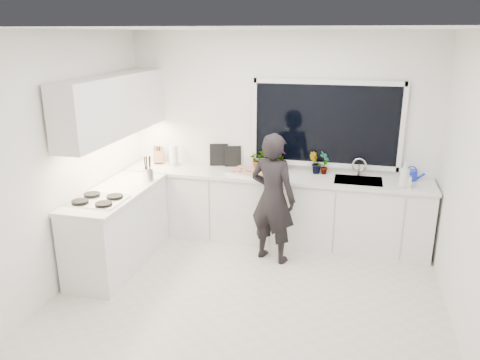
# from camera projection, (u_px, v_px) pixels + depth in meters

# --- Properties ---
(floor) EXTENTS (4.00, 3.50, 0.02)m
(floor) POSITION_uv_depth(u_px,v_px,m) (249.00, 296.00, 4.96)
(floor) COLOR beige
(floor) RESTS_ON ground
(wall_back) EXTENTS (4.00, 0.02, 2.70)m
(wall_back) POSITION_uv_depth(u_px,v_px,m) (279.00, 137.00, 6.18)
(wall_back) COLOR white
(wall_back) RESTS_ON ground
(wall_left) EXTENTS (0.02, 3.50, 2.70)m
(wall_left) POSITION_uv_depth(u_px,v_px,m) (67.00, 161.00, 5.02)
(wall_left) COLOR white
(wall_left) RESTS_ON ground
(wall_right) EXTENTS (0.02, 3.50, 2.70)m
(wall_right) POSITION_uv_depth(u_px,v_px,m) (473.00, 190.00, 4.09)
(wall_right) COLOR white
(wall_right) RESTS_ON ground
(ceiling) EXTENTS (4.00, 3.50, 0.02)m
(ceiling) POSITION_uv_depth(u_px,v_px,m) (251.00, 27.00, 4.14)
(ceiling) COLOR white
(ceiling) RESTS_ON wall_back
(window) EXTENTS (1.80, 0.02, 1.00)m
(window) POSITION_uv_depth(u_px,v_px,m) (326.00, 124.00, 5.95)
(window) COLOR black
(window) RESTS_ON wall_back
(base_cabinets_back) EXTENTS (3.92, 0.58, 0.88)m
(base_cabinets_back) POSITION_uv_depth(u_px,v_px,m) (274.00, 209.00, 6.17)
(base_cabinets_back) COLOR white
(base_cabinets_back) RESTS_ON floor
(base_cabinets_left) EXTENTS (0.58, 1.60, 0.88)m
(base_cabinets_left) POSITION_uv_depth(u_px,v_px,m) (119.00, 229.00, 5.54)
(base_cabinets_left) COLOR white
(base_cabinets_left) RESTS_ON floor
(countertop_back) EXTENTS (3.94, 0.62, 0.04)m
(countertop_back) POSITION_uv_depth(u_px,v_px,m) (274.00, 176.00, 6.02)
(countertop_back) COLOR silver
(countertop_back) RESTS_ON base_cabinets_back
(countertop_left) EXTENTS (0.62, 1.60, 0.04)m
(countertop_left) POSITION_uv_depth(u_px,v_px,m) (115.00, 193.00, 5.40)
(countertop_left) COLOR silver
(countertop_left) RESTS_ON base_cabinets_left
(upper_cabinets) EXTENTS (0.34, 2.10, 0.70)m
(upper_cabinets) POSITION_uv_depth(u_px,v_px,m) (114.00, 106.00, 5.46)
(upper_cabinets) COLOR white
(upper_cabinets) RESTS_ON wall_left
(sink) EXTENTS (0.58, 0.42, 0.14)m
(sink) POSITION_uv_depth(u_px,v_px,m) (358.00, 184.00, 5.80)
(sink) COLOR silver
(sink) RESTS_ON countertop_back
(faucet) EXTENTS (0.03, 0.03, 0.22)m
(faucet) POSITION_uv_depth(u_px,v_px,m) (359.00, 167.00, 5.93)
(faucet) COLOR silver
(faucet) RESTS_ON countertop_back
(stovetop) EXTENTS (0.56, 0.48, 0.03)m
(stovetop) POSITION_uv_depth(u_px,v_px,m) (98.00, 200.00, 5.07)
(stovetop) COLOR black
(stovetop) RESTS_ON countertop_left
(person) EXTENTS (0.67, 0.54, 1.58)m
(person) POSITION_uv_depth(u_px,v_px,m) (273.00, 198.00, 5.54)
(person) COLOR black
(person) RESTS_ON floor
(pizza_tray) EXTENTS (0.59, 0.50, 0.03)m
(pizza_tray) POSITION_uv_depth(u_px,v_px,m) (249.00, 172.00, 6.07)
(pizza_tray) COLOR silver
(pizza_tray) RESTS_ON countertop_back
(pizza) EXTENTS (0.54, 0.45, 0.01)m
(pizza) POSITION_uv_depth(u_px,v_px,m) (249.00, 171.00, 6.06)
(pizza) COLOR red
(pizza) RESTS_ON pizza_tray
(watering_can) EXTENTS (0.18, 0.18, 0.13)m
(watering_can) POSITION_uv_depth(u_px,v_px,m) (411.00, 175.00, 5.76)
(watering_can) COLOR #1529C8
(watering_can) RESTS_ON countertop_back
(paper_towel_roll) EXTENTS (0.14, 0.14, 0.26)m
(paper_towel_roll) POSITION_uv_depth(u_px,v_px,m) (174.00, 156.00, 6.40)
(paper_towel_roll) COLOR silver
(paper_towel_roll) RESTS_ON countertop_back
(knife_block) EXTENTS (0.15, 0.13, 0.22)m
(knife_block) POSITION_uv_depth(u_px,v_px,m) (158.00, 155.00, 6.50)
(knife_block) COLOR #946945
(knife_block) RESTS_ON countertop_back
(utensil_crock) EXTENTS (0.16, 0.16, 0.16)m
(utensil_crock) POSITION_uv_depth(u_px,v_px,m) (148.00, 175.00, 5.73)
(utensil_crock) COLOR silver
(utensil_crock) RESTS_ON countertop_left
(picture_frame_large) EXTENTS (0.22, 0.08, 0.28)m
(picture_frame_large) POSITION_uv_depth(u_px,v_px,m) (233.00, 156.00, 6.35)
(picture_frame_large) COLOR black
(picture_frame_large) RESTS_ON countertop_back
(picture_frame_small) EXTENTS (0.24, 0.09, 0.30)m
(picture_frame_small) POSITION_uv_depth(u_px,v_px,m) (219.00, 155.00, 6.39)
(picture_frame_small) COLOR black
(picture_frame_small) RESTS_ON countertop_back
(herb_plants) EXTENTS (1.08, 0.30, 0.34)m
(herb_plants) POSITION_uv_depth(u_px,v_px,m) (281.00, 160.00, 6.11)
(herb_plants) COLOR #26662D
(herb_plants) RESTS_ON countertop_back
(soap_bottles) EXTENTS (0.17, 0.17, 0.31)m
(soap_bottles) POSITION_uv_depth(u_px,v_px,m) (405.00, 176.00, 5.48)
(soap_bottles) COLOR #D8BF66
(soap_bottles) RESTS_ON countertop_back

